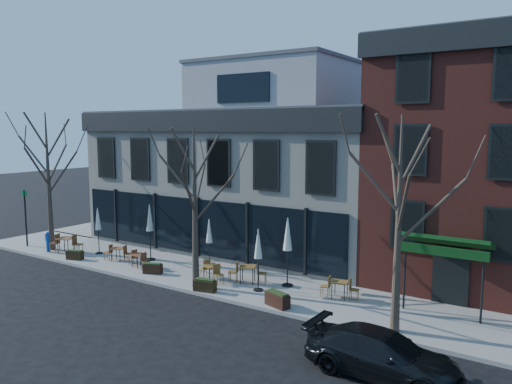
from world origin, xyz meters
The scene contains 26 objects.
ground centered at (0.00, 0.00, 0.00)m, with size 120.00×120.00×0.00m, color black.
sidewalk_front centered at (3.25, -2.15, 0.07)m, with size 33.50×4.70×0.15m, color gray.
sidewalk_side centered at (-11.25, 6.00, 0.07)m, with size 4.50×12.00×0.15m, color gray.
corner_building centered at (0.07, 5.07, 4.72)m, with size 18.39×10.39×11.10m.
red_brick_building centered at (13.00, 4.98, 5.64)m, with size 8.20×11.78×11.18m.
tree_corner centered at (-8.49, -3.20, 4.25)m, with size 3.93×3.98×7.92m.
tree_mid centered at (3.01, -3.90, 3.79)m, with size 3.50×3.55×7.04m.
tree_right centered at (12.01, -3.90, 4.02)m, with size 3.72×3.77×7.48m.
sign_pole centered at (-10.50, -3.50, 2.07)m, with size 0.50×0.10×3.40m.
parked_sedan centered at (12.61, -6.99, 0.67)m, with size 1.87×4.59×1.33m, color black.
call_box centered at (-8.16, -3.69, 0.78)m, with size 0.24×0.24×1.19m.
cafe_set_0 centered at (-7.11, -3.24, 0.69)m, with size 2.04×1.18×1.05m.
cafe_set_1 centered at (-3.34, -2.78, 0.58)m, with size 1.62×0.88×0.83m.
cafe_set_2 centered at (-1.46, -3.06, 0.57)m, with size 1.60×0.73×0.82m.
cafe_set_3 centered at (3.05, -2.82, 0.60)m, with size 1.70×1.02×0.88m.
cafe_set_4 centered at (4.61, -2.16, 0.64)m, with size 1.81×1.16×0.95m.
cafe_set_5 centered at (9.00, -1.80, 0.59)m, with size 1.68×0.76×0.86m.
umbrella_0 centered at (-5.41, -2.34, 1.99)m, with size 0.42×0.42×2.61m.
umbrella_1 centered at (-1.96, -1.74, 2.29)m, with size 0.48×0.48×3.03m.
umbrella_2 centered at (1.71, -1.31, 1.94)m, with size 0.41×0.41×2.53m.
umbrella_3 centered at (5.64, -2.85, 2.08)m, with size 0.44×0.44×2.73m.
umbrella_4 centered at (6.39, -1.60, 2.35)m, with size 0.50×0.50×3.11m.
planter_0 centered at (-5.48, -3.90, 0.40)m, with size 0.97×0.65×0.50m.
planter_1 centered at (-0.07, -3.50, 0.40)m, with size 0.99×0.69×0.51m.
planter_2 centered at (3.76, -4.20, 0.42)m, with size 1.03×0.58×0.55m.
planter_3 centered at (7.35, -4.08, 0.45)m, with size 1.16×0.74×0.60m.
Camera 1 is at (17.07, -20.49, 7.18)m, focal length 35.00 mm.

